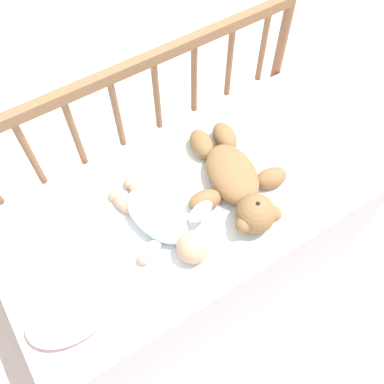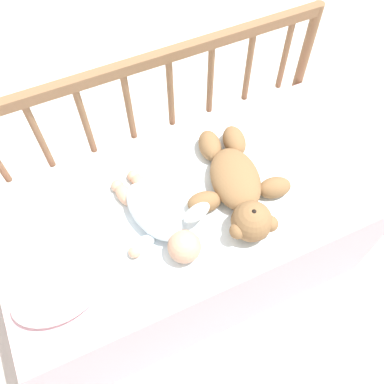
# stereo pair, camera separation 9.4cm
# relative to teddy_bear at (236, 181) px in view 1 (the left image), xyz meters

# --- Properties ---
(ground_plane) EXTENTS (12.00, 12.00, 0.00)m
(ground_plane) POSITION_rel_teddy_bear_xyz_m (-0.14, 0.03, -0.58)
(ground_plane) COLOR silver
(crib_mattress) EXTENTS (1.23, 0.60, 0.53)m
(crib_mattress) POSITION_rel_teddy_bear_xyz_m (-0.14, 0.03, -0.31)
(crib_mattress) COLOR #EDB7C6
(crib_mattress) RESTS_ON ground_plane
(crib_rail) EXTENTS (1.23, 0.04, 0.85)m
(crib_rail) POSITION_rel_teddy_bear_xyz_m (-0.14, 0.36, 0.02)
(crib_rail) COLOR brown
(crib_rail) RESTS_ON ground_plane
(blanket) EXTENTS (0.77, 0.52, 0.01)m
(blanket) POSITION_rel_teddy_bear_xyz_m (-0.12, 0.03, -0.04)
(blanket) COLOR white
(blanket) RESTS_ON crib_mattress
(teddy_bear) EXTENTS (0.34, 0.44, 0.12)m
(teddy_bear) POSITION_rel_teddy_bear_xyz_m (0.00, 0.00, 0.00)
(teddy_bear) COLOR olive
(teddy_bear) RESTS_ON crib_mattress
(baby) EXTENTS (0.28, 0.37, 0.10)m
(baby) POSITION_rel_teddy_bear_xyz_m (-0.26, 0.01, -0.01)
(baby) COLOR white
(baby) RESTS_ON crib_mattress
(small_pillow) EXTENTS (0.25, 0.17, 0.06)m
(small_pillow) POSITION_rel_teddy_bear_xyz_m (-0.60, -0.09, -0.02)
(small_pillow) COLOR white
(small_pillow) RESTS_ON crib_mattress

